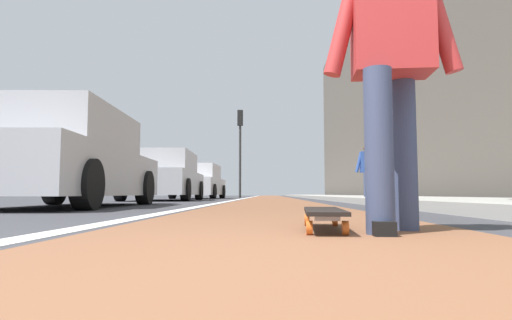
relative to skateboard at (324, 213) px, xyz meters
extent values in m
plane|color=#38383D|center=(8.64, 0.22, -0.09)|extent=(80.00, 80.00, 0.00)
cube|color=brown|center=(22.64, 0.22, -0.09)|extent=(56.00, 2.03, 0.00)
cube|color=silver|center=(18.64, 1.38, -0.09)|extent=(52.00, 0.16, 0.01)
cube|color=#9E9B93|center=(16.64, -3.01, -0.03)|extent=(52.00, 3.20, 0.12)
cube|color=#5B534A|center=(20.64, -5.86, 6.40)|extent=(40.00, 1.20, 12.99)
cylinder|color=orange|center=(0.31, 0.06, -0.06)|extent=(0.07, 0.03, 0.07)
cylinder|color=orange|center=(0.29, -0.11, -0.06)|extent=(0.07, 0.03, 0.07)
cylinder|color=orange|center=(-0.29, 0.11, -0.06)|extent=(0.07, 0.03, 0.07)
cylinder|color=orange|center=(-0.31, -0.06, -0.06)|extent=(0.07, 0.03, 0.07)
cube|color=silver|center=(0.30, -0.02, -0.01)|extent=(0.07, 0.12, 0.02)
cube|color=silver|center=(-0.30, 0.02, -0.01)|extent=(0.07, 0.12, 0.02)
cube|color=black|center=(0.00, 0.00, 0.01)|extent=(0.85, 0.26, 0.02)
cylinder|color=#384260|center=(-0.26, -0.24, 0.32)|extent=(0.14, 0.14, 0.82)
cylinder|color=#384260|center=(-0.02, -0.44, 0.32)|extent=(0.14, 0.14, 0.82)
cube|color=black|center=(-0.26, -0.24, -0.06)|extent=(0.27, 0.12, 0.07)
cube|color=#B22D2D|center=(-0.15, -0.35, 1.03)|extent=(0.27, 0.42, 0.60)
cylinder|color=#B22D2D|center=(-0.13, -0.11, 1.03)|extent=(0.11, 0.24, 0.60)
cylinder|color=#B22D2D|center=(-0.17, -0.59, 1.03)|extent=(0.11, 0.24, 0.60)
cube|color=#B7B7BC|center=(4.12, 3.39, 0.43)|extent=(4.62, 1.96, 0.70)
cube|color=#B7B7BC|center=(3.97, 3.39, 1.08)|extent=(2.57, 1.73, 0.60)
cube|color=#4C606B|center=(5.21, 3.44, 1.08)|extent=(0.11, 1.55, 0.51)
cylinder|color=black|center=(5.49, 4.29, 0.22)|extent=(0.63, 0.25, 0.63)
cylinder|color=black|center=(5.56, 2.61, 0.22)|extent=(0.63, 0.25, 0.63)
cylinder|color=black|center=(2.74, 2.49, 0.22)|extent=(0.63, 0.25, 0.63)
cube|color=#B7B7BC|center=(10.66, 3.51, 0.43)|extent=(4.63, 2.03, 0.70)
cube|color=#B7B7BC|center=(10.51, 3.50, 1.08)|extent=(2.57, 1.81, 0.60)
cube|color=#4C606B|center=(11.77, 3.55, 1.08)|extent=(0.10, 1.65, 0.51)
cylinder|color=black|center=(12.05, 4.45, 0.22)|extent=(0.63, 0.24, 0.63)
cylinder|color=black|center=(12.11, 2.67, 0.22)|extent=(0.63, 0.24, 0.63)
cylinder|color=black|center=(9.21, 4.35, 0.22)|extent=(0.63, 0.24, 0.63)
cylinder|color=black|center=(9.27, 2.57, 0.22)|extent=(0.63, 0.24, 0.63)
cube|color=silver|center=(16.20, 3.34, 0.42)|extent=(4.28, 1.89, 0.70)
cube|color=silver|center=(16.05, 3.35, 1.07)|extent=(2.38, 1.69, 0.60)
cube|color=#4C606B|center=(17.21, 3.31, 1.07)|extent=(0.09, 1.54, 0.51)
cylinder|color=black|center=(17.54, 4.13, 0.21)|extent=(0.61, 0.24, 0.60)
cylinder|color=black|center=(17.48, 2.47, 0.21)|extent=(0.61, 0.24, 0.60)
cylinder|color=black|center=(14.92, 4.22, 0.21)|extent=(0.61, 0.24, 0.60)
cylinder|color=black|center=(14.86, 2.56, 0.21)|extent=(0.61, 0.24, 0.60)
cylinder|color=#2D2D2D|center=(19.53, 1.78, 1.77)|extent=(0.12, 0.12, 3.73)
cube|color=black|center=(19.53, 1.78, 4.04)|extent=(0.24, 0.28, 0.80)
sphere|color=red|center=(19.66, 1.78, 4.30)|extent=(0.16, 0.16, 0.16)
sphere|color=#392907|center=(19.66, 1.78, 4.04)|extent=(0.16, 0.16, 0.16)
sphere|color=black|center=(19.66, 1.78, 3.78)|extent=(0.16, 0.16, 0.16)
cylinder|color=#384260|center=(9.59, -2.51, 0.30)|extent=(0.13, 0.13, 0.79)
cylinder|color=#384260|center=(9.34, -2.34, 0.30)|extent=(0.13, 0.13, 0.79)
cube|color=black|center=(9.59, -2.51, -0.06)|extent=(0.25, 0.10, 0.07)
cube|color=#2D4C99|center=(9.48, -2.41, 0.98)|extent=(0.23, 0.38, 0.57)
cylinder|color=#2D4C99|center=(9.48, -2.64, 0.98)|extent=(0.09, 0.23, 0.58)
cylinder|color=#2D4C99|center=(9.48, -2.18, 0.98)|extent=(0.09, 0.23, 0.58)
sphere|color=brown|center=(9.48, -2.41, 1.37)|extent=(0.21, 0.21, 0.21)
camera|label=1|loc=(-2.37, 0.30, 0.10)|focal=30.07mm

